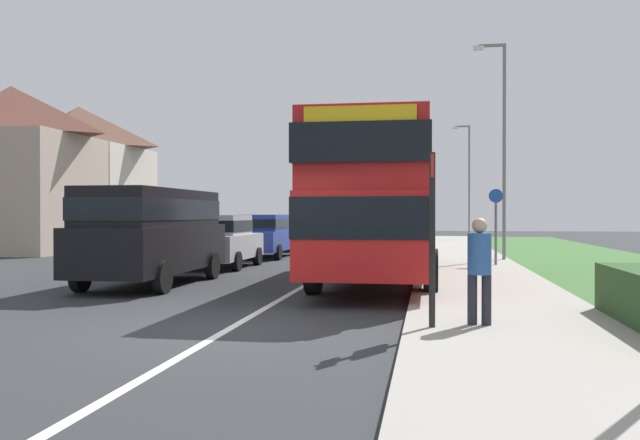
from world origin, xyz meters
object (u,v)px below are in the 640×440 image
(parked_van_black, at_px, (152,229))
(parked_car_blue, at_px, (264,234))
(parked_car_white, at_px, (290,232))
(street_lamp_far, at_px, (468,175))
(bus_stop_sign, at_px, (432,227))
(double_decker_bus, at_px, (381,198))
(street_lamp_mid, at_px, (501,138))
(cycle_route_sign, at_px, (496,223))
(parked_car_silver, at_px, (220,239))
(pedestrian_at_stop, at_px, (479,266))

(parked_van_black, relative_size, parked_car_blue, 1.21)
(parked_car_white, bearing_deg, street_lamp_far, 55.18)
(bus_stop_sign, bearing_deg, double_decker_bus, 99.35)
(street_lamp_mid, bearing_deg, cycle_route_sign, -99.39)
(parked_car_white, height_order, street_lamp_mid, street_lamp_mid)
(parked_car_silver, bearing_deg, cycle_route_sign, 7.63)
(parked_car_blue, distance_m, bus_stop_sign, 17.35)
(parked_car_silver, bearing_deg, double_decker_bus, -31.82)
(double_decker_bus, height_order, pedestrian_at_stop, double_decker_bus)
(parked_car_blue, distance_m, street_lamp_far, 20.88)
(bus_stop_sign, relative_size, street_lamp_mid, 0.34)
(parked_van_black, distance_m, parked_car_white, 15.96)
(parked_car_blue, xyz_separation_m, street_lamp_far, (8.90, 18.59, 3.35))
(double_decker_bus, bearing_deg, street_lamp_far, 82.27)
(parked_car_blue, height_order, street_lamp_far, street_lamp_far)
(parked_car_blue, bearing_deg, parked_car_silver, -92.05)
(parked_car_blue, bearing_deg, parked_van_black, -91.01)
(double_decker_bus, bearing_deg, parked_car_silver, 148.18)
(pedestrian_at_stop, height_order, street_lamp_mid, street_lamp_mid)
(bus_stop_sign, bearing_deg, cycle_route_sign, 80.46)
(street_lamp_mid, relative_size, street_lamp_far, 1.04)
(parked_car_blue, height_order, street_lamp_mid, street_lamp_mid)
(parked_car_white, xyz_separation_m, street_lamp_far, (9.03, 12.99, 3.40))
(double_decker_bus, height_order, street_lamp_far, street_lamp_far)
(parked_car_white, distance_m, pedestrian_at_stop, 22.60)
(pedestrian_at_stop, distance_m, street_lamp_mid, 15.01)
(parked_car_white, height_order, bus_stop_sign, bus_stop_sign)
(parked_car_silver, height_order, street_lamp_mid, street_lamp_mid)
(bus_stop_sign, bearing_deg, parked_car_silver, 121.24)
(parked_van_black, distance_m, pedestrian_at_stop, 9.15)
(bus_stop_sign, relative_size, cycle_route_sign, 1.03)
(parked_car_silver, xyz_separation_m, parked_car_white, (0.05, 10.69, -0.04))
(parked_car_blue, xyz_separation_m, parked_car_white, (-0.13, 5.60, -0.05))
(parked_van_black, bearing_deg, parked_car_silver, 89.98)
(double_decker_bus, relative_size, cycle_route_sign, 4.41)
(parked_car_blue, bearing_deg, double_decker_bus, -58.21)
(parked_car_white, xyz_separation_m, pedestrian_at_stop, (7.30, -21.39, 0.09))
(parked_car_silver, height_order, pedestrian_at_stop, parked_car_silver)
(parked_car_silver, relative_size, parked_car_white, 0.98)
(bus_stop_sign, bearing_deg, pedestrian_at_stop, 23.30)
(double_decker_bus, height_order, cycle_route_sign, double_decker_bus)
(bus_stop_sign, bearing_deg, parked_car_white, 106.98)
(parked_car_silver, distance_m, bus_stop_sign, 12.88)
(double_decker_bus, xyz_separation_m, parked_car_blue, (-5.23, 8.44, -1.21))
(parked_van_black, relative_size, bus_stop_sign, 2.09)
(parked_car_silver, relative_size, parked_car_blue, 0.88)
(street_lamp_far, bearing_deg, bus_stop_sign, -93.98)
(parked_car_silver, xyz_separation_m, cycle_route_sign, (8.71, 1.17, 0.50))
(cycle_route_sign, xyz_separation_m, street_lamp_mid, (0.43, 2.62, 3.00))
(pedestrian_at_stop, relative_size, cycle_route_sign, 0.66)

